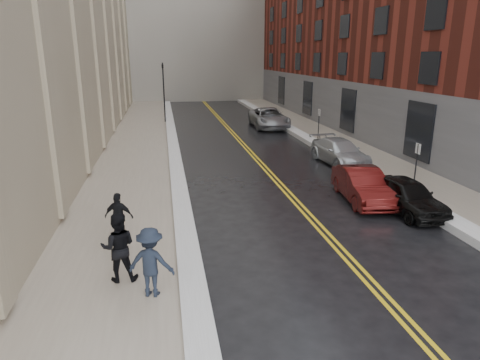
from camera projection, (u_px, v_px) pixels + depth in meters
name	position (u px, v px, depth m)	size (l,w,h in m)	color
ground	(293.00, 318.00, 9.90)	(160.00, 160.00, 0.00)	black
sidewalk_left	(134.00, 161.00, 24.23)	(4.00, 64.00, 0.15)	gray
sidewalk_right	(357.00, 152.00, 26.50)	(3.00, 64.00, 0.15)	gray
lane_stripe_a	(253.00, 157.00, 25.41)	(0.12, 64.00, 0.01)	gold
lane_stripe_b	(257.00, 157.00, 25.45)	(0.12, 64.00, 0.01)	gold
snow_ridge_left	(175.00, 158.00, 24.60)	(0.70, 60.80, 0.26)	white
snow_ridge_right	(329.00, 151.00, 26.17)	(0.85, 60.80, 0.30)	white
building_right	(432.00, 11.00, 32.03)	(14.00, 50.00, 18.00)	maroon
traffic_signal	(164.00, 88.00, 36.92)	(0.18, 0.15, 5.20)	black
parking_sign_near	(416.00, 163.00, 18.40)	(0.06, 0.35, 2.23)	black
parking_sign_far	(319.00, 122.00, 29.74)	(0.06, 0.35, 2.23)	black
car_black	(407.00, 195.00, 16.39)	(1.57, 3.90, 1.33)	black
car_maroon	(362.00, 185.00, 17.59)	(1.46, 4.18, 1.38)	#460D0C
car_silver_near	(340.00, 152.00, 23.70)	(1.89, 4.64, 1.35)	#B9BDC1
car_silver_far	(269.00, 118.00, 35.47)	(2.67, 5.79, 1.61)	#999BA0
pedestrian_a	(118.00, 247.00, 11.02)	(0.90, 0.70, 1.86)	black
pedestrian_b	(151.00, 262.00, 10.33)	(1.14, 0.66, 1.76)	#1A212F
pedestrian_c	(119.00, 217.00, 13.50)	(0.92, 0.38, 1.57)	black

